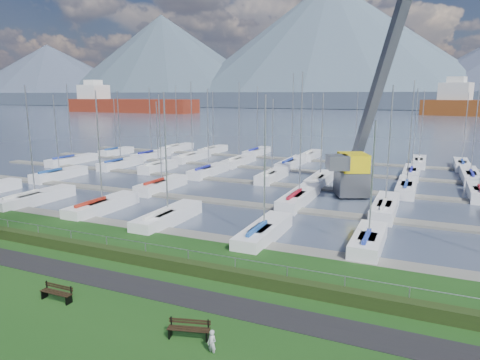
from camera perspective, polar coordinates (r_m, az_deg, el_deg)
The scene contains 13 objects.
path at distance 24.52m, azimuth -14.69°, elevation -13.25°, with size 160.00×2.00×0.04m, color black.
water at distance 280.82m, azimuth 21.12°, elevation 8.42°, with size 800.00×540.00×0.20m, color #424C60.
hedge at distance 26.29m, azimuth -11.17°, elevation -10.57°, with size 80.00×0.70×0.70m, color black.
fence at distance 26.29m, azimuth -10.74°, elevation -8.56°, with size 0.04×0.04×80.00m, color #979A9F.
foothill at distance 350.58m, azimuth 21.81°, elevation 9.84°, with size 900.00×80.00×12.00m, color #3C4657.
mountains at distance 426.52m, azimuth 23.67°, elevation 15.31°, with size 1190.00×360.00×115.00m.
docks at distance 49.48m, azimuth 6.56°, elevation -0.75°, with size 90.00×41.60×0.25m.
bench_left at distance 23.70m, azimuth -23.22°, elevation -13.63°, with size 1.80×0.44×0.85m.
bench_right at distance 19.07m, azimuth -6.82°, elevation -19.11°, with size 1.85×0.89×0.85m.
person at distance 18.01m, azimuth -3.78°, elevation -20.52°, with size 0.40×0.27×1.11m, color #AFAEB5.
crane at distance 45.95m, azimuth 15.79°, elevation 4.98°, with size 7.89×12.85×22.35m.
cargo_ship_west at distance 268.95m, azimuth -14.96°, elevation 9.57°, with size 83.55×20.04×21.50m.
sailboat_fleet at distance 51.85m, azimuth 5.89°, elevation 6.12°, with size 74.91×49.61×13.67m.
Camera 1 is at (14.23, -20.26, 10.04)m, focal length 32.00 mm.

